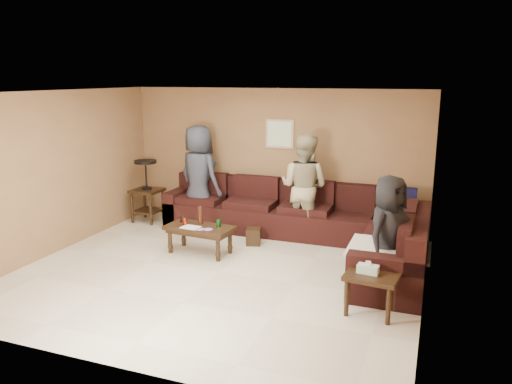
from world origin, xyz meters
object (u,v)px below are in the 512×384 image
Objects in this scene: side_table_right at (372,279)px; person_middle at (304,187)px; person_right at (388,235)px; coffee_table at (200,230)px; sectional_sofa at (303,226)px; person_left at (199,176)px; end_table_left at (147,190)px; waste_bin at (253,237)px.

person_middle is (-1.47, 2.45, 0.47)m from side_table_right.
person_right is (0.09, 0.70, 0.34)m from side_table_right.
sectional_sofa is at bearing 32.29° from coffee_table.
person_left is at bearing 9.49° from person_middle.
coffee_table is 1.92m from person_middle.
end_table_left is at bearing 144.21° from coffee_table.
coffee_table reaches higher than side_table_right.
side_table_right is 4.31m from person_left.
coffee_table is at bearing -35.79° from end_table_left.
coffee_table is at bearing 56.08° from person_middle.
person_middle reaches higher than waste_bin.
waste_bin is at bearing -13.71° from end_table_left.
coffee_table is (-1.42, -0.89, 0.05)m from sectional_sofa.
person_middle is at bearing -161.48° from person_left.
person_middle reaches higher than end_table_left.
person_left is 1.99m from person_middle.
sectional_sofa is 4.27× the size of coffee_table.
coffee_table is 3.98× the size of waste_bin.
person_left is at bearing 152.05° from waste_bin.
person_middle is at bearing 104.31° from sectional_sofa.
sectional_sofa reaches higher than coffee_table.
person_right reaches higher than side_table_right.
sectional_sofa is 2.61× the size of person_middle.
sectional_sofa is at bearing -6.28° from end_table_left.
end_table_left is 0.77× the size of person_right.
coffee_table is 0.71× the size of person_right.
coffee_table is 2.13m from end_table_left.
end_table_left is 4.30× the size of waste_bin.
sectional_sofa is 3.05× the size of person_right.
coffee_table is 1.62m from person_left.
end_table_left is 4.90m from person_right.
sectional_sofa is 1.68m from coffee_table.
end_table_left is 5.10m from side_table_right.
sectional_sofa reaches higher than side_table_right.
sectional_sofa is 2.51× the size of person_left.
end_table_left is 3.05m from person_middle.
side_table_right is at bearing -40.36° from waste_bin.
person_middle reaches higher than coffee_table.
person_left reaches higher than waste_bin.
person_right is (4.60, -1.70, 0.15)m from end_table_left.
waste_bin is (-2.14, 1.82, -0.29)m from side_table_right.
person_middle is at bearing 1.11° from end_table_left.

